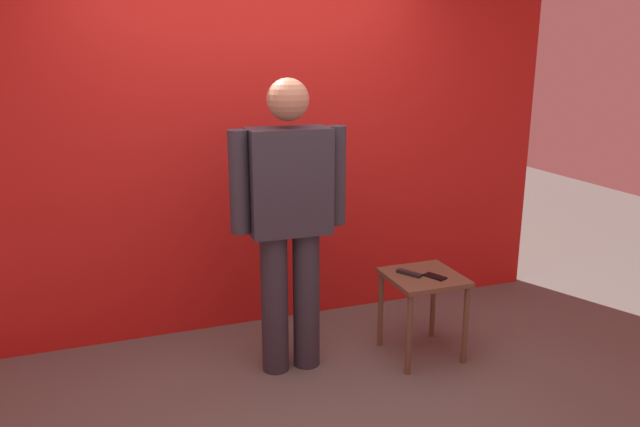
{
  "coord_description": "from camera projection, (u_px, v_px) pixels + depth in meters",
  "views": [
    {
      "loc": [
        -0.98,
        -2.7,
        1.95
      ],
      "look_at": [
        0.2,
        0.55,
        1.02
      ],
      "focal_mm": 33.98,
      "sensor_mm": 36.0,
      "label": 1
    }
  ],
  "objects": [
    {
      "name": "tv_remote",
      "position": [
        409.0,
        273.0,
        3.89
      ],
      "size": [
        0.12,
        0.17,
        0.02
      ],
      "primitive_type": "cube",
      "rotation": [
        0.0,
        0.0,
        0.53
      ],
      "color": "black",
      "rests_on": "side_table"
    },
    {
      "name": "standing_person",
      "position": [
        289.0,
        214.0,
        3.61
      ],
      "size": [
        0.71,
        0.26,
        1.81
      ],
      "color": "#2D2D38",
      "rests_on": "ground_plane"
    },
    {
      "name": "side_table",
      "position": [
        423.0,
        289.0,
        3.92
      ],
      "size": [
        0.46,
        0.46,
        0.56
      ],
      "color": "brown",
      "rests_on": "ground_plane"
    },
    {
      "name": "back_wall_red",
      "position": [
        250.0,
        144.0,
        4.24
      ],
      "size": [
        4.67,
        0.12,
        2.65
      ],
      "primitive_type": "cube",
      "color": "red",
      "rests_on": "ground_plane"
    },
    {
      "name": "cell_phone",
      "position": [
        435.0,
        277.0,
        3.85
      ],
      "size": [
        0.12,
        0.16,
        0.01
      ],
      "primitive_type": "cube",
      "rotation": [
        0.0,
        0.0,
        0.43
      ],
      "color": "black",
      "rests_on": "side_table"
    },
    {
      "name": "ground_plane",
      "position": [
        320.0,
        424.0,
        3.28
      ],
      "size": [
        12.0,
        12.0,
        0.0
      ],
      "primitive_type": "plane",
      "color": "#59544F"
    }
  ]
}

